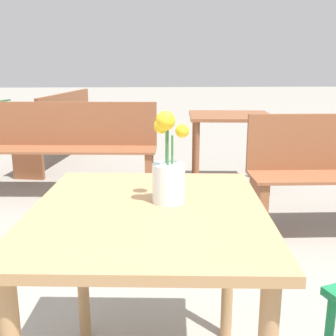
{
  "coord_description": "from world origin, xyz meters",
  "views": [
    {
      "loc": [
        0.0,
        -1.28,
        1.2
      ],
      "look_at": [
        0.07,
        0.06,
        0.86
      ],
      "focal_mm": 45.0,
      "sensor_mm": 36.0,
      "label": 1
    }
  ],
  "objects_px": {
    "table_front": "(148,241)",
    "bench_far": "(60,125)",
    "bench_middle": "(47,143)",
    "flower_vase": "(168,175)",
    "table_back": "(230,127)"
  },
  "relations": [
    {
      "from": "table_front",
      "to": "bench_far",
      "type": "xyz_separation_m",
      "value": [
        -1.05,
        3.83,
        -0.17
      ]
    },
    {
      "from": "bench_middle",
      "to": "flower_vase",
      "type": "bearing_deg",
      "value": -68.54
    },
    {
      "from": "table_front",
      "to": "bench_middle",
      "type": "relative_size",
      "value": 0.46
    },
    {
      "from": "bench_middle",
      "to": "bench_far",
      "type": "bearing_deg",
      "value": 96.1
    },
    {
      "from": "bench_middle",
      "to": "bench_far",
      "type": "xyz_separation_m",
      "value": [
        -0.14,
        1.27,
        -0.01
      ]
    },
    {
      "from": "table_front",
      "to": "flower_vase",
      "type": "bearing_deg",
      "value": 40.36
    },
    {
      "from": "bench_far",
      "to": "table_front",
      "type": "bearing_deg",
      "value": -74.68
    },
    {
      "from": "table_front",
      "to": "table_back",
      "type": "height_order",
      "value": "table_front"
    },
    {
      "from": "table_front",
      "to": "flower_vase",
      "type": "height_order",
      "value": "flower_vase"
    },
    {
      "from": "flower_vase",
      "to": "bench_middle",
      "type": "xyz_separation_m",
      "value": [
        -0.98,
        2.5,
        -0.36
      ]
    },
    {
      "from": "bench_middle",
      "to": "table_back",
      "type": "height_order",
      "value": "bench_middle"
    },
    {
      "from": "table_back",
      "to": "bench_middle",
      "type": "bearing_deg",
      "value": -174.52
    },
    {
      "from": "flower_vase",
      "to": "table_back",
      "type": "xyz_separation_m",
      "value": [
        0.74,
        2.66,
        -0.24
      ]
    },
    {
      "from": "flower_vase",
      "to": "table_back",
      "type": "height_order",
      "value": "flower_vase"
    },
    {
      "from": "table_front",
      "to": "table_back",
      "type": "relative_size",
      "value": 1.12
    }
  ]
}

